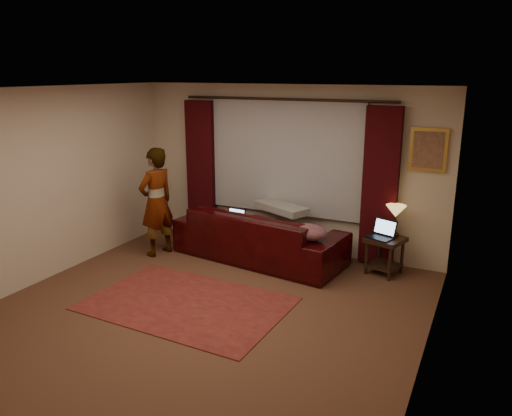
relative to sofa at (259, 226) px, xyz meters
The scene contains 20 objects.
floor 1.93m from the sofa, 84.94° to the right, with size 5.00×5.00×0.01m, color brown.
ceiling 2.79m from the sofa, 84.94° to the right, with size 5.00×5.00×0.02m, color silver.
wall_back 1.02m from the sofa, 75.77° to the left, with size 5.00×0.02×2.60m, color beige.
wall_front 4.42m from the sofa, 87.84° to the right, with size 5.00×0.02×2.60m, color beige.
wall_left 3.08m from the sofa, 141.58° to the right, with size 0.02×5.00×2.60m, color beige.
wall_right 3.34m from the sofa, 34.82° to the right, with size 0.02×5.00×2.60m, color beige.
sheer_curtain 1.15m from the sofa, 74.39° to the left, with size 2.50×0.05×1.80m, color #A6A5AD.
drape_left 1.58m from the sofa, 158.09° to the left, with size 0.50×0.14×2.30m, color black.
drape_right 1.87m from the sofa, 17.89° to the left, with size 0.50×0.14×2.30m, color black.
curtain_rod 1.94m from the sofa, 73.02° to the left, with size 0.04×0.04×3.40m, color black.
picture_frame 2.65m from the sofa, 15.25° to the left, with size 0.50×0.04×0.60m, color gold.
sofa is the anchor object (origin of this frame).
throw_blanket 0.64m from the sofa, 46.46° to the left, with size 0.89×0.36×0.10m, color gray.
clothing_pile 0.95m from the sofa, 18.75° to the right, with size 0.52×0.40×0.22m, color brown.
laptop_sofa 0.42m from the sofa, 166.97° to the right, with size 0.30×0.33×0.22m, color black, non-canonical shape.
area_rug 1.87m from the sofa, 94.43° to the right, with size 2.42×1.62×0.01m, color maroon.
end_table 1.88m from the sofa, ahead, with size 0.47×0.47×0.54m, color black.
tiffany_lamp 1.99m from the sofa, 10.60° to the left, with size 0.28×0.28×0.45m, color olive, non-canonical shape.
laptop_table 1.79m from the sofa, ahead, with size 0.35×0.38×0.25m, color black, non-canonical shape.
person 1.62m from the sofa, 161.67° to the right, with size 0.49×0.49×1.69m, color gray.
Camera 1 is at (2.93, -4.65, 2.79)m, focal length 35.00 mm.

